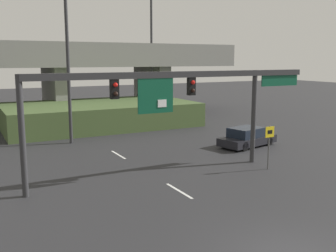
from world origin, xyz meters
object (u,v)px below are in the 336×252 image
signal_gantry (176,91)px  highway_light_pole_far (66,11)px  speed_limit_sign (269,141)px  parked_sedan_near_right (247,138)px  highway_light_pole_near (151,30)px

signal_gantry → highway_light_pole_far: size_ratio=0.91×
speed_limit_sign → parked_sedan_near_right: 6.01m
highway_light_pole_near → parked_sedan_near_right: highway_light_pole_near is taller
speed_limit_sign → highway_light_pole_far: 16.50m
signal_gantry → highway_light_pole_far: highway_light_pole_far is taller
speed_limit_sign → parked_sedan_near_right: bearing=62.3°
highway_light_pole_near → parked_sedan_near_right: 18.76m
speed_limit_sign → parked_sedan_near_right: size_ratio=0.53×
signal_gantry → parked_sedan_near_right: 9.34m
highway_light_pole_far → parked_sedan_near_right: highway_light_pole_far is taller
highway_light_pole_near → signal_gantry: bearing=-112.2°
speed_limit_sign → signal_gantry: bearing=161.3°
signal_gantry → speed_limit_sign: signal_gantry is taller
highway_light_pole_far → speed_limit_sign: bearing=-56.8°
highway_light_pole_near → highway_light_pole_far: 14.93m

